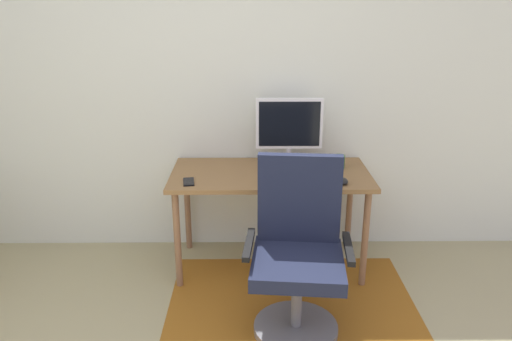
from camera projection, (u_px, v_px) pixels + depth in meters
name	position (u px, v px, depth m)	size (l,w,h in m)	color
wall_back	(207.00, 76.00, 3.51)	(6.00, 0.10, 2.60)	silver
area_rug	(294.00, 321.00, 2.93)	(1.54, 1.49, 0.01)	#8E5618
desk	(270.00, 182.00, 3.35)	(1.34, 0.66, 0.71)	olive
monitor	(289.00, 126.00, 3.42)	(0.46, 0.18, 0.47)	#B2B2B7
keyboard	(298.00, 183.00, 3.12)	(0.43, 0.13, 0.02)	black
computer_mouse	(343.00, 181.00, 3.12)	(0.06, 0.10, 0.03)	black
coffee_cup	(339.00, 162.00, 3.40)	(0.08, 0.08, 0.09)	#2D5A23
cell_phone	(189.00, 182.00, 3.14)	(0.07, 0.14, 0.01)	black
office_chair	(298.00, 260.00, 2.76)	(0.61, 0.54, 1.00)	slate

